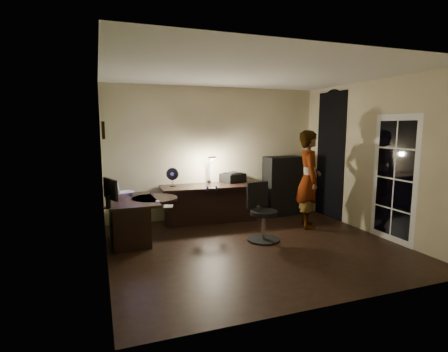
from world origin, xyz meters
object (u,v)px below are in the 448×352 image
object	(u,v)px
office_chair	(264,212)
person	(309,179)
desk_right	(212,204)
cabinet	(284,186)
desk_left	(132,220)
monitor	(109,197)

from	to	relation	value
office_chair	person	xyz separation A→B (m)	(1.15, 0.46, 0.43)
desk_right	cabinet	xyz separation A→B (m)	(1.67, 0.09, 0.26)
cabinet	office_chair	size ratio (longest dim) A/B	1.30
person	cabinet	bearing A→B (deg)	19.50
desk_left	person	bearing A→B (deg)	-6.26
desk_left	cabinet	size ratio (longest dim) A/B	0.99
person	monitor	bearing A→B (deg)	115.52
monitor	office_chair	xyz separation A→B (m)	(2.42, -0.26, -0.38)
monitor	desk_right	bearing A→B (deg)	11.22
desk_left	monitor	size ratio (longest dim) A/B	2.58
desk_right	cabinet	size ratio (longest dim) A/B	1.58
monitor	person	xyz separation A→B (m)	(3.58, 0.19, 0.06)
cabinet	person	size ratio (longest dim) A/B	0.69
desk_right	office_chair	distance (m)	1.47
desk_right	monitor	world-z (taller)	monitor
desk_right	desk_left	bearing A→B (deg)	-154.52
cabinet	desk_right	bearing A→B (deg)	-178.84
person	office_chair	bearing A→B (deg)	134.01
cabinet	monitor	size ratio (longest dim) A/B	2.62
person	desk_right	bearing A→B (deg)	82.67
monitor	cabinet	bearing A→B (deg)	-0.09
monitor	desk_left	bearing A→B (deg)	33.14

